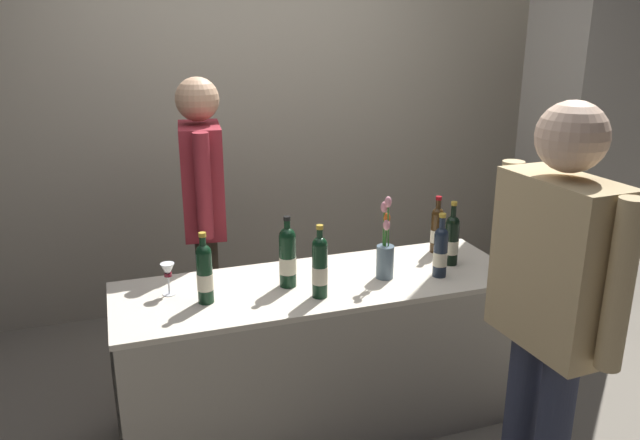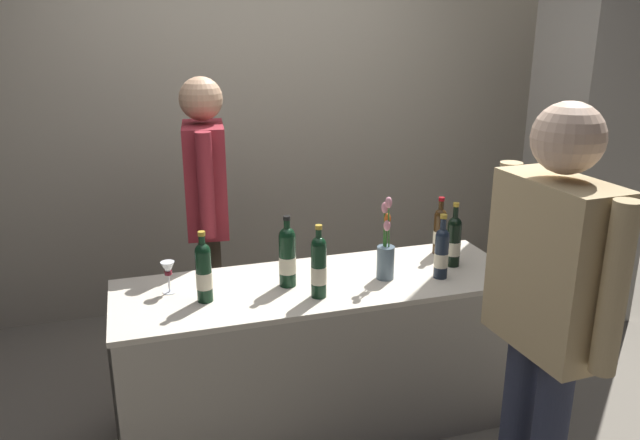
{
  "view_description": "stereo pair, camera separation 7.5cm",
  "coord_description": "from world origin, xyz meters",
  "px_view_note": "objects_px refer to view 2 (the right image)",
  "views": [
    {
      "loc": [
        -0.86,
        -2.5,
        1.9
      ],
      "look_at": [
        0.0,
        0.0,
        1.05
      ],
      "focal_mm": 34.85,
      "sensor_mm": 36.0,
      "label": 1
    },
    {
      "loc": [
        -0.79,
        -2.53,
        1.9
      ],
      "look_at": [
        0.0,
        0.0,
        1.05
      ],
      "focal_mm": 34.85,
      "sensor_mm": 36.0,
      "label": 2
    }
  ],
  "objects_px": {
    "featured_wine_bottle": "(442,252)",
    "concrete_pillar": "(598,70)",
    "flower_vase": "(386,254)",
    "display_bottle_0": "(204,271)",
    "wine_glass_near_vendor": "(168,270)",
    "vendor_presenter": "(207,202)",
    "taster_foreground_right": "(548,299)",
    "tasting_table": "(320,328)"
  },
  "relations": [
    {
      "from": "featured_wine_bottle",
      "to": "concrete_pillar",
      "type": "bearing_deg",
      "value": 29.34
    },
    {
      "from": "featured_wine_bottle",
      "to": "flower_vase",
      "type": "bearing_deg",
      "value": 164.98
    },
    {
      "from": "display_bottle_0",
      "to": "wine_glass_near_vendor",
      "type": "relative_size",
      "value": 2.18
    },
    {
      "from": "vendor_presenter",
      "to": "taster_foreground_right",
      "type": "height_order",
      "value": "taster_foreground_right"
    },
    {
      "from": "vendor_presenter",
      "to": "taster_foreground_right",
      "type": "xyz_separation_m",
      "value": [
        0.93,
        -1.64,
        0.03
      ]
    },
    {
      "from": "tasting_table",
      "to": "flower_vase",
      "type": "xyz_separation_m",
      "value": [
        0.3,
        -0.05,
        0.36
      ]
    },
    {
      "from": "featured_wine_bottle",
      "to": "taster_foreground_right",
      "type": "bearing_deg",
      "value": -92.67
    },
    {
      "from": "concrete_pillar",
      "to": "flower_vase",
      "type": "distance_m",
      "value": 2.01
    },
    {
      "from": "flower_vase",
      "to": "vendor_presenter",
      "type": "bearing_deg",
      "value": 133.36
    },
    {
      "from": "concrete_pillar",
      "to": "wine_glass_near_vendor",
      "type": "xyz_separation_m",
      "value": [
        -2.68,
        -0.61,
        -0.76
      ]
    },
    {
      "from": "tasting_table",
      "to": "wine_glass_near_vendor",
      "type": "height_order",
      "value": "wine_glass_near_vendor"
    },
    {
      "from": "flower_vase",
      "to": "featured_wine_bottle",
      "type": "bearing_deg",
      "value": -15.02
    },
    {
      "from": "tasting_table",
      "to": "taster_foreground_right",
      "type": "height_order",
      "value": "taster_foreground_right"
    },
    {
      "from": "concrete_pillar",
      "to": "display_bottle_0",
      "type": "xyz_separation_m",
      "value": [
        -2.54,
        -0.75,
        -0.72
      ]
    },
    {
      "from": "tasting_table",
      "to": "display_bottle_0",
      "type": "height_order",
      "value": "display_bottle_0"
    },
    {
      "from": "flower_vase",
      "to": "taster_foreground_right",
      "type": "distance_m",
      "value": 0.92
    },
    {
      "from": "display_bottle_0",
      "to": "wine_glass_near_vendor",
      "type": "bearing_deg",
      "value": 135.87
    },
    {
      "from": "featured_wine_bottle",
      "to": "vendor_presenter",
      "type": "xyz_separation_m",
      "value": [
        -0.97,
        0.83,
        0.1
      ]
    },
    {
      "from": "concrete_pillar",
      "to": "vendor_presenter",
      "type": "height_order",
      "value": "concrete_pillar"
    },
    {
      "from": "featured_wine_bottle",
      "to": "wine_glass_near_vendor",
      "type": "distance_m",
      "value": 1.25
    },
    {
      "from": "concrete_pillar",
      "to": "featured_wine_bottle",
      "type": "height_order",
      "value": "concrete_pillar"
    },
    {
      "from": "wine_glass_near_vendor",
      "to": "vendor_presenter",
      "type": "relative_size",
      "value": 0.09
    },
    {
      "from": "featured_wine_bottle",
      "to": "wine_glass_near_vendor",
      "type": "height_order",
      "value": "featured_wine_bottle"
    },
    {
      "from": "concrete_pillar",
      "to": "flower_vase",
      "type": "height_order",
      "value": "concrete_pillar"
    },
    {
      "from": "wine_glass_near_vendor",
      "to": "vendor_presenter",
      "type": "height_order",
      "value": "vendor_presenter"
    },
    {
      "from": "display_bottle_0",
      "to": "flower_vase",
      "type": "bearing_deg",
      "value": -0.08
    },
    {
      "from": "vendor_presenter",
      "to": "taster_foreground_right",
      "type": "bearing_deg",
      "value": 36.2
    },
    {
      "from": "tasting_table",
      "to": "taster_foreground_right",
      "type": "distance_m",
      "value": 1.17
    },
    {
      "from": "concrete_pillar",
      "to": "taster_foreground_right",
      "type": "distance_m",
      "value": 2.29
    },
    {
      "from": "concrete_pillar",
      "to": "wine_glass_near_vendor",
      "type": "height_order",
      "value": "concrete_pillar"
    },
    {
      "from": "tasting_table",
      "to": "vendor_presenter",
      "type": "distance_m",
      "value": 0.94
    },
    {
      "from": "tasting_table",
      "to": "featured_wine_bottle",
      "type": "height_order",
      "value": "featured_wine_bottle"
    },
    {
      "from": "tasting_table",
      "to": "vendor_presenter",
      "type": "height_order",
      "value": "vendor_presenter"
    },
    {
      "from": "display_bottle_0",
      "to": "wine_glass_near_vendor",
      "type": "xyz_separation_m",
      "value": [
        -0.14,
        0.14,
        -0.03
      ]
    },
    {
      "from": "display_bottle_0",
      "to": "flower_vase",
      "type": "distance_m",
      "value": 0.84
    },
    {
      "from": "wine_glass_near_vendor",
      "to": "taster_foreground_right",
      "type": "bearing_deg",
      "value": -40.53
    },
    {
      "from": "vendor_presenter",
      "to": "tasting_table",
      "type": "bearing_deg",
      "value": 36.89
    },
    {
      "from": "concrete_pillar",
      "to": "vendor_presenter",
      "type": "relative_size",
      "value": 1.97
    },
    {
      "from": "display_bottle_0",
      "to": "concrete_pillar",
      "type": "bearing_deg",
      "value": 16.42
    },
    {
      "from": "featured_wine_bottle",
      "to": "taster_foreground_right",
      "type": "relative_size",
      "value": 0.19
    },
    {
      "from": "concrete_pillar",
      "to": "flower_vase",
      "type": "xyz_separation_m",
      "value": [
        -1.71,
        -0.75,
        -0.74
      ]
    },
    {
      "from": "flower_vase",
      "to": "taster_foreground_right",
      "type": "xyz_separation_m",
      "value": [
        0.21,
        -0.88,
        0.13
      ]
    }
  ]
}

